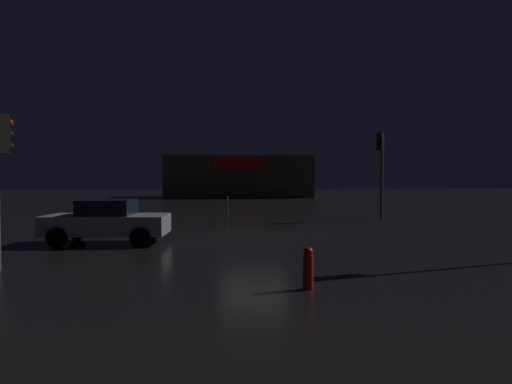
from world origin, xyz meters
TOP-DOWN VIEW (x-y plane):
  - ground_plane at (0.00, 0.00)m, footprint 120.00×120.00m
  - store_building at (0.21, 31.79)m, footprint 15.24×6.42m
  - traffic_signal_main at (-6.50, -5.99)m, footprint 0.42×0.42m
  - traffic_signal_opposite at (6.95, 5.95)m, footprint 0.43×0.41m
  - car_near at (-5.06, -1.73)m, footprint 4.10×2.18m
  - fire_hydrant at (0.63, -8.38)m, footprint 0.22×0.22m
  - bollard_kerb_b at (-1.01, 8.69)m, footprint 0.10×0.10m

SIDE VIEW (x-z plane):
  - ground_plane at x=0.00m, z-range 0.00..0.00m
  - fire_hydrant at x=0.63m, z-range 0.00..0.86m
  - bollard_kerb_b at x=-1.01m, z-range 0.00..1.12m
  - car_near at x=-5.06m, z-range 0.01..1.51m
  - store_building at x=0.21m, z-range 0.00..4.36m
  - traffic_signal_main at x=-6.50m, z-range 0.80..4.59m
  - traffic_signal_opposite at x=6.95m, z-range 0.87..5.37m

